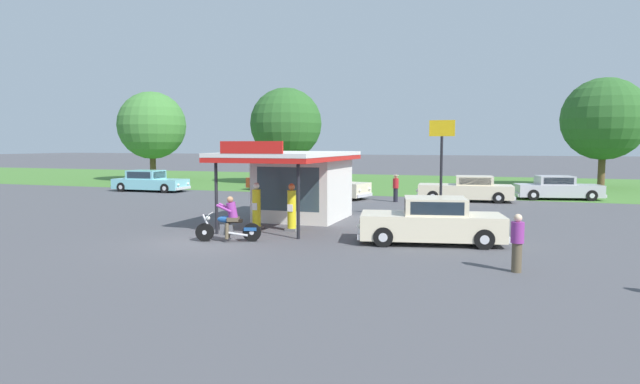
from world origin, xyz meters
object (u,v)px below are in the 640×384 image
object	(u,v)px
gas_pump_nearside	(256,208)
parked_car_back_row_centre	(466,190)
parked_car_back_row_right	(150,182)
parked_car_back_row_centre_right	(328,186)
featured_classic_sedan	(432,222)
motorcycle_with_rider	(229,223)
parked_car_back_row_far_left	(280,181)
gas_pump_offside	(292,209)
bystander_standing_back_lot	(517,242)
roadside_pole_sign	(442,152)
bystander_strolling_foreground	(396,187)
parked_car_back_row_left	(557,189)

from	to	relation	value
gas_pump_nearside	parked_car_back_row_centre	xyz separation A→B (m)	(7.28, 13.45, -0.16)
parked_car_back_row_right	parked_car_back_row_centre_right	size ratio (longest dim) A/B	0.99
featured_classic_sedan	parked_car_back_row_right	size ratio (longest dim) A/B	0.94
motorcycle_with_rider	featured_classic_sedan	distance (m)	6.98
gas_pump_nearside	featured_classic_sedan	world-z (taller)	gas_pump_nearside
parked_car_back_row_far_left	parked_car_back_row_right	world-z (taller)	parked_car_back_row_right
gas_pump_offside	parked_car_back_row_far_left	distance (m)	18.03
gas_pump_offside	parked_car_back_row_centre	distance (m)	14.63
bystander_standing_back_lot	motorcycle_with_rider	bearing A→B (deg)	170.74
parked_car_back_row_far_left	roadside_pole_sign	distance (m)	17.44
parked_car_back_row_centre_right	parked_car_back_row_right	bearing A→B (deg)	178.55
gas_pump_offside	bystander_strolling_foreground	bearing A→B (deg)	80.98
parked_car_back_row_right	parked_car_back_row_centre_right	bearing A→B (deg)	-1.45
parked_car_back_row_centre_right	parked_car_back_row_centre	xyz separation A→B (m)	(8.39, 0.83, -0.05)
parked_car_back_row_far_left	parked_car_back_row_left	bearing A→B (deg)	-0.18
parked_car_back_row_centre_right	gas_pump_offside	bearing A→B (deg)	-78.28
featured_classic_sedan	bystander_standing_back_lot	world-z (taller)	featured_classic_sedan
gas_pump_offside	parked_car_back_row_left	size ratio (longest dim) A/B	0.35
motorcycle_with_rider	parked_car_back_row_centre	world-z (taller)	motorcycle_with_rider
gas_pump_offside	motorcycle_with_rider	bearing A→B (deg)	-113.06
parked_car_back_row_far_left	parked_car_back_row_left	size ratio (longest dim) A/B	0.98
featured_classic_sedan	gas_pump_offside	bearing A→B (deg)	170.71
featured_classic_sedan	parked_car_back_row_left	distance (m)	18.07
bystander_strolling_foreground	motorcycle_with_rider	bearing A→B (deg)	-101.90
bystander_strolling_foreground	gas_pump_offside	bearing A→B (deg)	-99.02
motorcycle_with_rider	featured_classic_sedan	bearing A→B (deg)	16.04
gas_pump_nearside	roadside_pole_sign	bearing A→B (deg)	35.00
parked_car_back_row_centre_right	parked_car_back_row_far_left	bearing A→B (deg)	142.58
parked_car_back_row_centre	parked_car_back_row_left	distance (m)	5.94
parked_car_back_row_centre_right	parked_car_back_row_centre	bearing A→B (deg)	5.65
featured_classic_sedan	bystander_strolling_foreground	xyz separation A→B (m)	(-3.65, 12.60, 0.13)
parked_car_back_row_far_left	parked_car_back_row_right	size ratio (longest dim) A/B	0.95
gas_pump_offside	roadside_pole_sign	world-z (taller)	roadside_pole_sign
parked_car_back_row_far_left	gas_pump_nearside	bearing A→B (deg)	-69.83
gas_pump_offside	featured_classic_sedan	bearing A→B (deg)	-9.29
motorcycle_with_rider	bystander_standing_back_lot	size ratio (longest dim) A/B	1.42
gas_pump_offside	roadside_pole_sign	size ratio (longest dim) A/B	0.42
parked_car_back_row_far_left	parked_car_back_row_centre	distance (m)	13.62
featured_classic_sedan	gas_pump_nearside	bearing A→B (deg)	172.69
gas_pump_nearside	gas_pump_offside	bearing A→B (deg)	0.00
featured_classic_sedan	parked_car_back_row_far_left	size ratio (longest dim) A/B	0.99
bystander_standing_back_lot	roadside_pole_sign	bearing A→B (deg)	108.09
parked_car_back_row_centre_right	parked_car_back_row_left	distance (m)	14.09
featured_classic_sedan	parked_car_back_row_left	bearing A→B (deg)	72.39
parked_car_back_row_centre	parked_car_back_row_left	xyz separation A→B (m)	(5.20, 2.87, -0.02)
gas_pump_offside	bystander_strolling_foreground	world-z (taller)	gas_pump_offside
gas_pump_offside	roadside_pole_sign	xyz separation A→B (m)	(5.19, 4.70, 2.20)
featured_classic_sedan	parked_car_back_row_centre_right	world-z (taller)	parked_car_back_row_centre_right
parked_car_back_row_right	parked_car_back_row_centre	bearing A→B (deg)	1.27
roadside_pole_sign	gas_pump_offside	bearing A→B (deg)	-137.86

